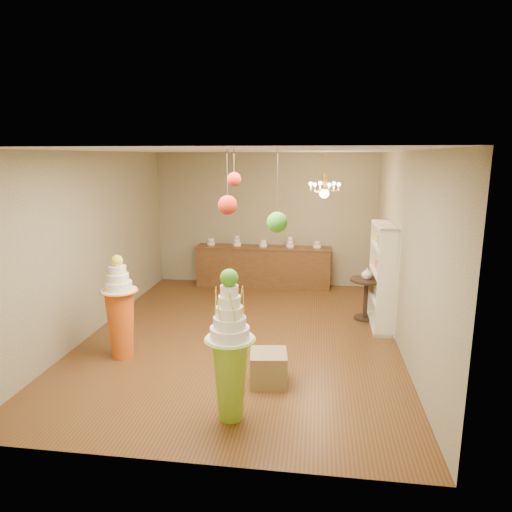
# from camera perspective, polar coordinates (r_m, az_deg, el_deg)

# --- Properties ---
(floor) EXTENTS (6.50, 6.50, 0.00)m
(floor) POSITION_cam_1_polar(r_m,az_deg,el_deg) (7.70, -1.78, -9.90)
(floor) COLOR #563417
(floor) RESTS_ON ground
(ceiling) EXTENTS (6.50, 6.50, 0.00)m
(ceiling) POSITION_cam_1_polar(r_m,az_deg,el_deg) (7.12, -1.94, 13.04)
(ceiling) COLOR silver
(ceiling) RESTS_ON ground
(wall_back) EXTENTS (5.00, 0.04, 3.00)m
(wall_back) POSITION_cam_1_polar(r_m,az_deg,el_deg) (10.44, 1.11, 4.58)
(wall_back) COLOR gray
(wall_back) RESTS_ON ground
(wall_front) EXTENTS (5.00, 0.04, 3.00)m
(wall_front) POSITION_cam_1_polar(r_m,az_deg,el_deg) (4.20, -9.29, -7.52)
(wall_front) COLOR gray
(wall_front) RESTS_ON ground
(wall_left) EXTENTS (0.04, 6.50, 3.00)m
(wall_left) POSITION_cam_1_polar(r_m,az_deg,el_deg) (8.06, -19.68, 1.52)
(wall_left) COLOR gray
(wall_left) RESTS_ON ground
(wall_right) EXTENTS (0.04, 6.50, 3.00)m
(wall_right) POSITION_cam_1_polar(r_m,az_deg,el_deg) (7.28, 17.94, 0.54)
(wall_right) COLOR gray
(wall_right) RESTS_ON ground
(pedestal_green) EXTENTS (0.62, 0.62, 1.75)m
(pedestal_green) POSITION_cam_1_polar(r_m,az_deg,el_deg) (5.19, -3.24, -12.73)
(pedestal_green) COLOR #87B327
(pedestal_green) RESTS_ON floor
(pedestal_orange) EXTENTS (0.60, 0.60, 1.55)m
(pedestal_orange) POSITION_cam_1_polar(r_m,az_deg,el_deg) (6.99, -16.58, -7.12)
(pedestal_orange) COLOR #D55C18
(pedestal_orange) RESTS_ON floor
(burlap_riser) EXTENTS (0.53, 0.53, 0.43)m
(burlap_riser) POSITION_cam_1_polar(r_m,az_deg,el_deg) (6.13, 1.57, -13.81)
(burlap_riser) COLOR #917B4F
(burlap_riser) RESTS_ON floor
(sideboard) EXTENTS (3.04, 0.54, 1.16)m
(sideboard) POSITION_cam_1_polar(r_m,az_deg,el_deg) (10.35, 0.91, -1.24)
(sideboard) COLOR brown
(sideboard) RESTS_ON floor
(shelving_unit) EXTENTS (0.33, 1.20, 1.80)m
(shelving_unit) POSITION_cam_1_polar(r_m,az_deg,el_deg) (8.16, 15.58, -2.39)
(shelving_unit) COLOR white
(shelving_unit) RESTS_ON floor
(round_table) EXTENTS (0.61, 0.61, 0.76)m
(round_table) POSITION_cam_1_polar(r_m,az_deg,el_deg) (8.51, 13.58, -4.54)
(round_table) COLOR black
(round_table) RESTS_ON floor
(vase) EXTENTS (0.26, 0.26, 0.20)m
(vase) POSITION_cam_1_polar(r_m,az_deg,el_deg) (8.42, 13.70, -2.13)
(vase) COLOR white
(vase) RESTS_ON round_table
(pom_red_left) EXTENTS (0.23, 0.23, 0.76)m
(pom_red_left) POSITION_cam_1_polar(r_m,az_deg,el_deg) (5.41, -3.57, 6.39)
(pom_red_left) COLOR #3D322C
(pom_red_left) RESTS_ON ceiling
(pom_green_mid) EXTENTS (0.24, 0.24, 0.94)m
(pom_green_mid) POSITION_cam_1_polar(r_m,az_deg,el_deg) (5.25, 2.66, 4.25)
(pom_green_mid) COLOR #3D322C
(pom_green_mid) RESTS_ON ceiling
(pom_red_right) EXTENTS (0.16, 0.16, 0.41)m
(pom_red_right) POSITION_cam_1_polar(r_m,az_deg,el_deg) (5.16, -2.75, 9.57)
(pom_red_right) COLOR #3D322C
(pom_red_right) RESTS_ON ceiling
(chandelier) EXTENTS (0.71, 0.71, 0.85)m
(chandelier) POSITION_cam_1_polar(r_m,az_deg,el_deg) (8.52, 8.54, 8.10)
(chandelier) COLOR #E9B152
(chandelier) RESTS_ON ceiling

